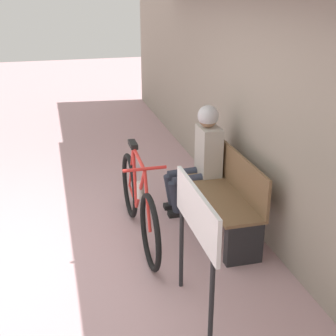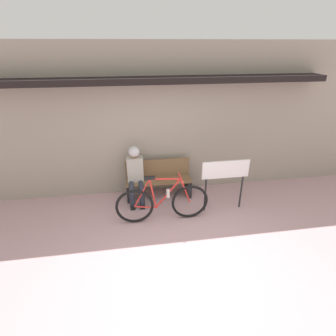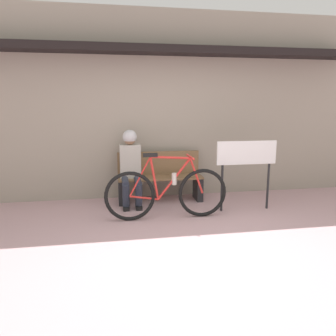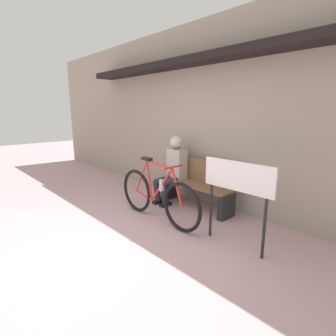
# 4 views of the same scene
# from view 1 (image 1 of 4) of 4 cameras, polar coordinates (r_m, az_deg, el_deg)

# --- Properties ---
(ground_plane) EXTENTS (24.00, 24.00, 0.00)m
(ground_plane) POSITION_cam_1_polar(r_m,az_deg,el_deg) (4.73, -16.53, -10.65)
(ground_plane) COLOR #C69EA3
(storefront_wall) EXTENTS (12.00, 0.56, 3.20)m
(storefront_wall) POSITION_cam_1_polar(r_m,az_deg,el_deg) (4.57, 12.36, 11.21)
(storefront_wall) COLOR #9E9384
(storefront_wall) RESTS_ON ground_plane
(park_bench_near) EXTENTS (1.42, 0.42, 0.84)m
(park_bench_near) POSITION_cam_1_polar(r_m,az_deg,el_deg) (4.92, 6.89, -3.44)
(park_bench_near) COLOR brown
(park_bench_near) RESTS_ON ground_plane
(bicycle) EXTENTS (1.78, 0.40, 0.97)m
(bicycle) POSITION_cam_1_polar(r_m,az_deg,el_deg) (4.71, -3.59, -4.37)
(bicycle) COLOR black
(bicycle) RESTS_ON ground_plane
(person_seated) EXTENTS (0.34, 0.60, 1.23)m
(person_seated) POSITION_cam_1_polar(r_m,az_deg,el_deg) (5.19, 4.05, 1.94)
(person_seated) COLOR #2D3342
(person_seated) RESTS_ON ground_plane
(signboard) EXTENTS (0.95, 0.04, 1.09)m
(signboard) POSITION_cam_1_polar(r_m,az_deg,el_deg) (3.46, 3.47, -6.65)
(signboard) COLOR #232326
(signboard) RESTS_ON ground_plane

